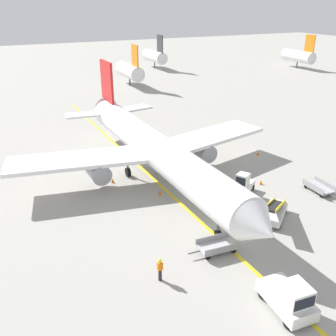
{
  "coord_description": "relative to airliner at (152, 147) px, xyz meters",
  "views": [
    {
      "loc": [
        -16.21,
        -21.3,
        16.99
      ],
      "look_at": [
        -1.88,
        8.05,
        2.5
      ],
      "focal_mm": 40.72,
      "sensor_mm": 36.0,
      "label": 1
    }
  ],
  "objects": [
    {
      "name": "ground_plane",
      "position": [
        1.89,
        -11.59,
        -3.42
      ],
      "size": [
        300.0,
        300.0,
        0.0
      ],
      "primitive_type": "plane",
      "color": "#9E9B93"
    },
    {
      "name": "taxi_line_yellow",
      "position": [
        0.01,
        -6.59,
        -3.41
      ],
      "size": [
        1.56,
        79.99,
        0.01
      ],
      "primitive_type": "cube",
      "rotation": [
        0.0,
        0.0,
        0.02
      ],
      "color": "yellow",
      "rests_on": "ground"
    },
    {
      "name": "airliner",
      "position": [
        0.0,
        0.0,
        0.0
      ],
      "size": [
        28.61,
        35.25,
        10.1
      ],
      "color": "white",
      "rests_on": "ground"
    },
    {
      "name": "pushback_tug",
      "position": [
        -0.36,
        -20.48,
        -2.42
      ],
      "size": [
        2.19,
        3.74,
        2.2
      ],
      "color": "silver",
      "rests_on": "ground"
    },
    {
      "name": "baggage_tug_near_wing",
      "position": [
        6.35,
        -6.92,
        -2.49
      ],
      "size": [
        2.73,
        2.34,
        2.1
      ],
      "color": "silver",
      "rests_on": "ground"
    },
    {
      "name": "belt_loader_forward_hold",
      "position": [
        5.81,
        -12.02,
        -2.64
      ],
      "size": [
        4.7,
        4.08,
        2.59
      ],
      "color": "silver",
      "rests_on": "ground"
    },
    {
      "name": "baggage_cart_loaded",
      "position": [
        13.04,
        -9.9,
        -2.95
      ],
      "size": [
        1.71,
        3.8,
        0.94
      ],
      "color": "#A5A5A8",
      "rests_on": "ground"
    },
    {
      "name": "baggage_cart_empty_trailing",
      "position": [
        -0.95,
        -13.69,
        -2.95
      ],
      "size": [
        3.81,
        1.77,
        0.94
      ],
      "color": "#A5A5A8",
      "rests_on": "ground"
    },
    {
      "name": "ground_crew_marshaller",
      "position": [
        -6.01,
        -14.69,
        -2.51
      ],
      "size": [
        0.36,
        0.24,
        1.7
      ],
      "color": "#26262D",
      "rests_on": "ground"
    },
    {
      "name": "safety_cone_nose_left",
      "position": [
        -0.94,
        -3.77,
        -3.2
      ],
      "size": [
        0.36,
        0.36,
        0.44
      ],
      "primitive_type": "cone",
      "color": "orange",
      "rests_on": "ground"
    },
    {
      "name": "safety_cone_nose_right",
      "position": [
        2.36,
        3.5,
        -3.2
      ],
      "size": [
        0.36,
        0.36,
        0.44
      ],
      "primitive_type": "cone",
      "color": "orange",
      "rests_on": "ground"
    },
    {
      "name": "safety_cone_wingtip_left",
      "position": [
        13.74,
        0.2,
        -3.2
      ],
      "size": [
        0.36,
        0.36,
        0.44
      ],
      "primitive_type": "cone",
      "color": "orange",
      "rests_on": "ground"
    },
    {
      "name": "safety_cone_wingtip_right",
      "position": [
        -4.16,
        0.73,
        -3.2
      ],
      "size": [
        0.36,
        0.36,
        0.44
      ],
      "primitive_type": "cone",
      "color": "orange",
      "rests_on": "ground"
    },
    {
      "name": "safety_cone_tail_area",
      "position": [
        9.08,
        -6.19,
        -3.2
      ],
      "size": [
        0.36,
        0.36,
        0.44
      ],
      "primitive_type": "cone",
      "color": "orange",
      "rests_on": "ground"
    },
    {
      "name": "distant_aircraft_far_left",
      "position": [
        14.25,
        44.14,
        -0.2
      ],
      "size": [
        3.0,
        10.1,
        8.8
      ],
      "color": "silver",
      "rests_on": "ground"
    },
    {
      "name": "distant_aircraft_mid_left",
      "position": [
        28.29,
        62.48,
        -0.2
      ],
      "size": [
        3.0,
        10.1,
        8.8
      ],
      "color": "silver",
      "rests_on": "ground"
    },
    {
      "name": "distant_aircraft_mid_right",
      "position": [
        62.89,
        45.97,
        -0.2
      ],
      "size": [
        3.0,
        10.1,
        8.8
      ],
      "color": "silver",
      "rests_on": "ground"
    }
  ]
}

